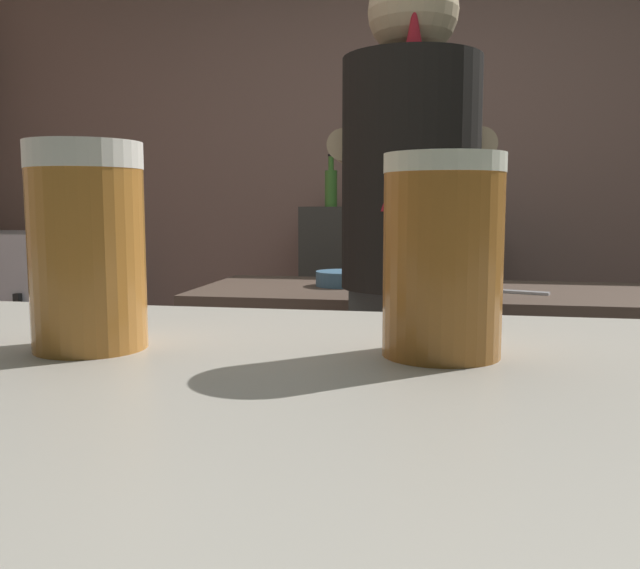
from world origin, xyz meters
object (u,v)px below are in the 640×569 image
at_px(mixing_bowl, 343,279).
at_px(pint_glass_near, 87,247).
at_px(pint_glass_far, 443,256).
at_px(bottle_olive_oil, 331,186).
at_px(bartender, 409,265).
at_px(bottle_hot_sauce, 439,188).
at_px(bottle_vinegar, 393,185).
at_px(bottle_soy, 422,189).
at_px(chefs_knife, 508,291).
at_px(mini_fridge, 20,330).

bearing_deg(mixing_bowl, pint_glass_near, -86.94).
height_order(pint_glass_far, bottle_olive_oil, bottle_olive_oil).
xyz_separation_m(bartender, pint_glass_near, (-0.15, -1.30, 0.12)).
xyz_separation_m(bottle_hot_sauce, bottle_olive_oil, (-0.51, -0.14, 0.01)).
distance_m(pint_glass_near, bottle_vinegar, 2.80).
height_order(mixing_bowl, bottle_hot_sauce, bottle_hot_sauce).
relative_size(bottle_soy, bottle_vinegar, 0.89).
height_order(bartender, bottle_hot_sauce, bartender).
relative_size(bartender, bottle_soy, 7.61).
bearing_deg(bottle_vinegar, pint_glass_near, -89.75).
bearing_deg(bottle_olive_oil, bottle_soy, 17.07).
xyz_separation_m(bartender, bottle_olive_oil, (-0.46, 1.54, 0.24)).
height_order(chefs_knife, bottle_olive_oil, bottle_olive_oil).
bearing_deg(pint_glass_far, bartender, 93.79).
bearing_deg(pint_glass_far, bottle_soy, 92.19).
distance_m(bartender, mixing_bowl, 0.55).
xyz_separation_m(bottle_hot_sauce, bottle_soy, (-0.08, -0.01, -0.00)).
relative_size(bottle_hot_sauce, bottle_soy, 1.02).
xyz_separation_m(pint_glass_far, bottle_vinegar, (-0.24, 2.77, 0.12)).
bearing_deg(chefs_knife, pint_glass_far, -79.23).
distance_m(bottle_hot_sauce, bottle_soy, 0.08).
bearing_deg(chefs_knife, bottle_vinegar, 129.24).
bearing_deg(mini_fridge, chefs_knife, -23.40).
distance_m(bottle_soy, bottle_olive_oil, 0.45).
relative_size(mixing_bowl, bottle_hot_sauce, 0.77).
bearing_deg(pint_glass_near, bottle_soy, 87.74).
distance_m(mini_fridge, pint_glass_far, 3.51).
distance_m(pint_glass_far, bottle_soy, 2.95).
xyz_separation_m(bartender, bottle_hot_sauce, (0.05, 1.68, 0.23)).
distance_m(pint_glass_far, bottle_olive_oil, 2.87).
distance_m(mixing_bowl, pint_glass_far, 1.81).
xyz_separation_m(chefs_knife, pint_glass_near, (-0.43, -1.71, 0.23)).
relative_size(bartender, pint_glass_near, 12.71).
height_order(mini_fridge, bottle_vinegar, bottle_vinegar).
bearing_deg(pint_glass_near, chefs_knife, 76.00).
relative_size(bartender, bottle_hot_sauce, 7.50).
xyz_separation_m(mixing_bowl, bottle_soy, (0.21, 1.18, 0.32)).
xyz_separation_m(mini_fridge, bottle_vinegar, (1.91, 0.07, 0.74)).
bearing_deg(mini_fridge, bottle_hot_sauce, 6.94).
bearing_deg(bottle_olive_oil, bottle_hot_sauce, 15.42).
bearing_deg(pint_glass_near, pint_glass_far, 5.12).
distance_m(mixing_bowl, bottle_hot_sauce, 1.27).
height_order(bartender, bottle_olive_oil, bartender).
relative_size(mini_fridge, bottle_vinegar, 3.98).
bearing_deg(bottle_soy, mini_fridge, -173.04).
height_order(bottle_hot_sauce, bottle_vinegar, bottle_vinegar).
bearing_deg(mixing_bowl, bottle_hot_sauce, 76.08).
xyz_separation_m(chefs_knife, bottle_olive_oil, (-0.74, 1.13, 0.35)).
xyz_separation_m(pint_glass_near, bottle_vinegar, (-0.01, 2.79, 0.12)).
xyz_separation_m(mini_fridge, bottle_olive_oil, (1.61, 0.12, 0.73)).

